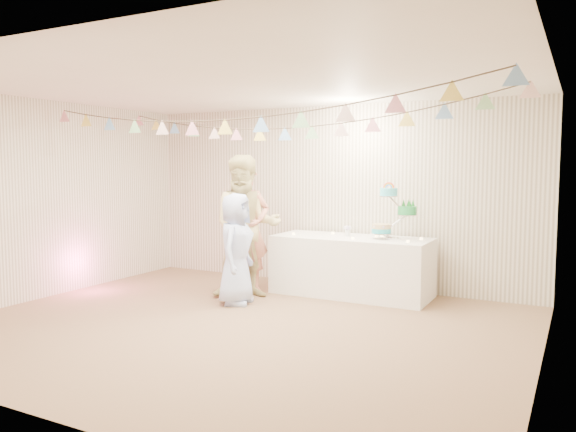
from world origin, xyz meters
The scene contains 25 objects.
floor centered at (0.00, 0.00, 0.00)m, with size 6.00×6.00×0.00m, color brown.
ceiling centered at (0.00, 0.00, 2.60)m, with size 6.00×6.00×0.00m, color silver.
back_wall centered at (0.00, 2.50, 1.30)m, with size 6.00×6.00×0.00m, color silver.
front_wall centered at (0.00, -2.50, 1.30)m, with size 6.00×6.00×0.00m, color silver.
left_wall centered at (-3.00, 0.00, 1.30)m, with size 5.00×5.00×0.00m, color silver.
right_wall centered at (3.00, 0.00, 1.30)m, with size 5.00×5.00×0.00m, color silver.
table centered at (0.54, 1.99, 0.39)m, with size 2.10×0.84×0.79m, color white.
cake_stand centered at (1.09, 2.04, 1.09)m, with size 0.61×0.36×0.69m, color silver, non-canonical shape.
cake_bottom centered at (0.94, 1.98, 0.84)m, with size 0.31×0.31×0.15m, color #29B0C1, non-canonical shape.
cake_middle centered at (1.27, 2.13, 1.11)m, with size 0.27×0.27×0.22m, color #1E8B41, non-canonical shape.
cake_top_tier centered at (1.03, 2.01, 1.38)m, with size 0.25×0.25×0.19m, color #4CDBF1, non-canonical shape.
platter centered at (-0.11, 1.94, 0.76)m, with size 0.31×0.31×0.02m, color white.
posy centered at (0.46, 2.04, 0.82)m, with size 0.13×0.13×0.15m, color white, non-canonical shape.
person_adult_a centered at (-0.72, 1.36, 0.88)m, with size 0.64×0.42×1.76m, color tan.
person_adult_b centered at (-0.65, 1.23, 0.94)m, with size 0.92×0.71×1.88m, color #D3C282.
person_child centered at (-0.57, 0.85, 0.70)m, with size 0.68×0.45×1.40m, color #B4C7FF.
bunting_back centered at (0.00, 1.10, 2.35)m, with size 5.60×1.10×0.40m, color pink, non-canonical shape.
bunting_front centered at (0.00, -0.20, 2.32)m, with size 5.60×0.90×0.36m, color #72A5E5, non-canonical shape.
tealight_0 centered at (-0.26, 1.84, 0.80)m, with size 0.04×0.04×0.03m, color #FFD88C.
tealight_1 centered at (0.19, 2.17, 0.80)m, with size 0.04×0.04×0.03m, color #FFD88C.
tealight_2 centered at (0.64, 1.77, 0.80)m, with size 0.04×0.04×0.03m, color #FFD88C.
tealight_3 centered at (0.89, 2.21, 0.80)m, with size 0.04×0.04×0.03m, color #FFD88C.
tealight_4 centered at (1.36, 1.81, 0.80)m, with size 0.04×0.04×0.03m, color #FFD88C.
tealight_5 centered at (1.44, 2.14, 0.80)m, with size 0.04×0.04×0.03m, color #FFD88C.
tealight_6 centered at (0.84, 2.12, 0.80)m, with size 0.04×0.04×0.03m, color #FFD88C.
Camera 1 is at (3.26, -5.01, 1.74)m, focal length 35.00 mm.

